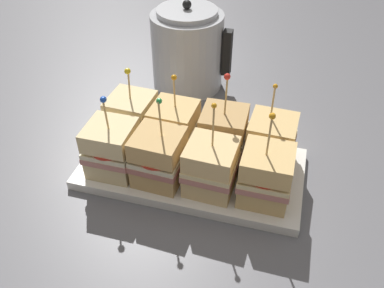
% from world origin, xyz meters
% --- Properties ---
extents(ground_plane, '(6.00, 6.00, 0.00)m').
position_xyz_m(ground_plane, '(0.00, 0.00, 0.00)').
color(ground_plane, slate).
extents(serving_platter, '(0.41, 0.21, 0.02)m').
position_xyz_m(serving_platter, '(0.00, 0.00, 0.01)').
color(serving_platter, white).
rests_on(serving_platter, ground_plane).
extents(sandwich_front_far_left, '(0.09, 0.09, 0.16)m').
position_xyz_m(sandwich_front_far_left, '(-0.13, -0.05, 0.07)').
color(sandwich_front_far_left, beige).
rests_on(sandwich_front_far_left, serving_platter).
extents(sandwich_front_center_left, '(0.09, 0.09, 0.17)m').
position_xyz_m(sandwich_front_center_left, '(-0.05, -0.05, 0.07)').
color(sandwich_front_center_left, tan).
rests_on(sandwich_front_center_left, serving_platter).
extents(sandwich_front_center_right, '(0.09, 0.09, 0.17)m').
position_xyz_m(sandwich_front_center_right, '(0.05, -0.05, 0.06)').
color(sandwich_front_center_right, '#DBB77A').
rests_on(sandwich_front_center_right, serving_platter).
extents(sandwich_front_far_right, '(0.09, 0.09, 0.18)m').
position_xyz_m(sandwich_front_far_right, '(0.14, -0.04, 0.07)').
color(sandwich_front_far_right, tan).
rests_on(sandwich_front_far_right, serving_platter).
extents(sandwich_back_far_left, '(0.09, 0.09, 0.16)m').
position_xyz_m(sandwich_back_far_left, '(-0.13, 0.05, 0.07)').
color(sandwich_back_far_left, beige).
rests_on(sandwich_back_far_left, serving_platter).
extents(sandwich_back_center_left, '(0.09, 0.09, 0.16)m').
position_xyz_m(sandwich_back_center_left, '(-0.05, 0.04, 0.06)').
color(sandwich_back_center_left, tan).
rests_on(sandwich_back_center_left, serving_platter).
extents(sandwich_back_center_right, '(0.09, 0.09, 0.18)m').
position_xyz_m(sandwich_back_center_right, '(0.05, 0.05, 0.07)').
color(sandwich_back_center_right, tan).
rests_on(sandwich_back_center_right, serving_platter).
extents(sandwich_back_far_right, '(0.09, 0.09, 0.17)m').
position_xyz_m(sandwich_back_far_right, '(0.14, 0.05, 0.07)').
color(sandwich_back_far_right, tan).
rests_on(sandwich_back_far_right, serving_platter).
extents(kettle_steel, '(0.19, 0.17, 0.21)m').
position_xyz_m(kettle_steel, '(-0.09, 0.30, 0.09)').
color(kettle_steel, '#B7BABF').
rests_on(kettle_steel, ground_plane).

